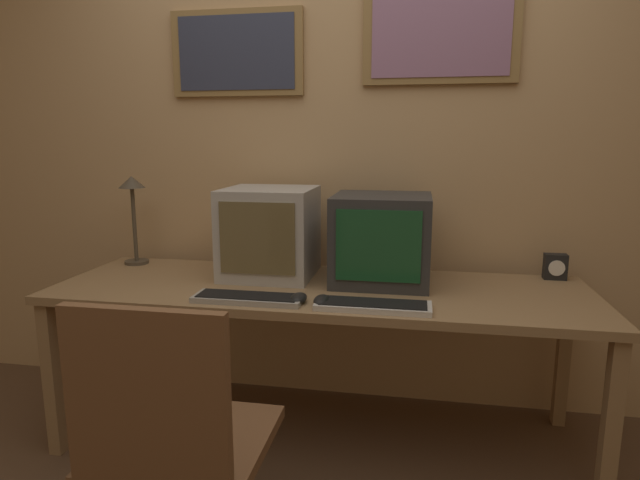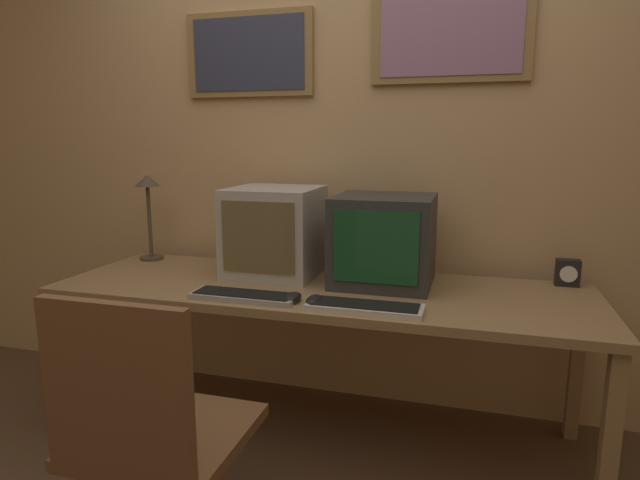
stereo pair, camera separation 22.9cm
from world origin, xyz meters
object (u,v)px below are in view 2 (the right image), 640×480
at_px(monitor_left, 275,231).
at_px(mouse_far_corner, 293,298).
at_px(mouse_near_keyboard, 314,300).
at_px(office_chair, 156,459).
at_px(desk_lamp, 148,198).
at_px(monitor_right, 384,240).
at_px(desk_clock, 568,273).
at_px(keyboard_side, 365,307).
at_px(keyboard_main, 244,296).

relative_size(monitor_left, mouse_far_corner, 3.69).
xyz_separation_m(monitor_left, mouse_near_keyboard, (0.32, -0.41, -0.19)).
xyz_separation_m(mouse_far_corner, office_chair, (-0.22, -0.64, -0.35)).
bearing_deg(monitor_left, desk_lamp, 172.01).
xyz_separation_m(monitor_right, mouse_near_keyboard, (-0.20, -0.40, -0.18)).
distance_m(monitor_right, desk_clock, 0.81).
relative_size(monitor_right, desk_lamp, 0.95).
relative_size(monitor_right, desk_clock, 3.62).
bearing_deg(monitor_left, office_chair, -90.01).
bearing_deg(keyboard_side, desk_clock, 36.67).
relative_size(mouse_near_keyboard, office_chair, 0.12).
distance_m(mouse_near_keyboard, desk_clock, 1.14).
distance_m(mouse_far_corner, desk_lamp, 1.13).
bearing_deg(keyboard_main, office_chair, -92.10).
height_order(monitor_right, mouse_near_keyboard, monitor_right).
bearing_deg(desk_lamp, keyboard_main, -33.95).
height_order(monitor_right, keyboard_main, monitor_right).
bearing_deg(monitor_left, monitor_right, -2.02).
distance_m(keyboard_main, office_chair, 0.71).
bearing_deg(desk_clock, mouse_far_corner, -152.38).
height_order(keyboard_side, desk_lamp, desk_lamp).
bearing_deg(office_chair, keyboard_side, 49.90).
xyz_separation_m(mouse_near_keyboard, desk_lamp, (-1.06, 0.52, 0.31)).
bearing_deg(monitor_right, keyboard_main, -141.58).
height_order(monitor_left, keyboard_main, monitor_left).
bearing_deg(mouse_far_corner, desk_lamp, 152.57).
bearing_deg(monitor_right, monitor_left, 177.98).
relative_size(monitor_right, keyboard_main, 0.97).
xyz_separation_m(keyboard_main, mouse_near_keyboard, (0.30, -0.00, 0.01)).
bearing_deg(monitor_left, mouse_far_corner, -60.61).
xyz_separation_m(keyboard_main, mouse_far_corner, (0.20, 0.01, 0.01)).
bearing_deg(monitor_left, desk_clock, 7.21).
height_order(mouse_near_keyboard, desk_lamp, desk_lamp).
relative_size(monitor_left, monitor_right, 0.98).
relative_size(monitor_left, mouse_near_keyboard, 3.56).
height_order(mouse_near_keyboard, mouse_far_corner, same).
height_order(monitor_right, office_chair, monitor_right).
xyz_separation_m(desk_clock, desk_lamp, (-2.05, -0.06, 0.27)).
xyz_separation_m(keyboard_main, desk_clock, (1.28, 0.58, 0.05)).
relative_size(mouse_far_corner, office_chair, 0.12).
height_order(keyboard_main, office_chair, office_chair).
bearing_deg(keyboard_side, mouse_far_corner, 176.20).
bearing_deg(monitor_left, keyboard_side, -38.90).
xyz_separation_m(desk_lamp, office_chair, (0.74, -1.14, -0.66)).
xyz_separation_m(monitor_left, keyboard_main, (0.02, -0.41, -0.19)).
distance_m(monitor_right, office_chair, 1.26).
bearing_deg(mouse_far_corner, keyboard_main, -176.19).
bearing_deg(mouse_far_corner, office_chair, -109.47).
bearing_deg(desk_clock, keyboard_side, -143.33).
height_order(keyboard_side, office_chair, office_chair).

